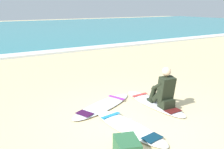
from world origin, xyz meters
name	(u,v)px	position (x,y,z in m)	size (l,w,h in m)	color
ground_plane	(140,124)	(0.00, 0.00, 0.00)	(80.00, 80.00, 0.00)	beige
breaking_foam	(31,54)	(0.00, 8.62, 0.06)	(80.00, 0.90, 0.11)	white
surfboard_main	(154,103)	(0.94, 0.64, 0.04)	(0.52, 2.01, 0.08)	silver
surfer_seated	(164,91)	(0.96, 0.34, 0.44)	(0.42, 0.73, 0.95)	black
surfboard_spare_near	(103,106)	(-0.22, 1.16, 0.04)	(2.06, 1.22, 0.08)	silver
surfboard_spare_far	(128,126)	(-0.32, -0.03, 0.04)	(0.75, 2.04, 0.08)	white
beach_bag	(127,148)	(-0.92, -0.82, 0.16)	(0.36, 0.48, 0.32)	#285B38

